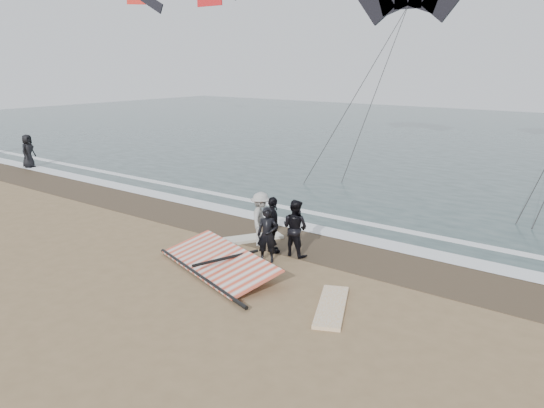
{
  "coord_description": "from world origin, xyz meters",
  "views": [
    {
      "loc": [
        7.98,
        -9.26,
        5.71
      ],
      "look_at": [
        -1.33,
        3.0,
        1.6
      ],
      "focal_mm": 35.0,
      "sensor_mm": 36.0,
      "label": 1
    }
  ],
  "objects_px": {
    "man_main": "(267,235)",
    "board_cream": "(247,239)",
    "sail_rig": "(220,262)",
    "board_white": "(332,307)"
  },
  "relations": [
    {
      "from": "man_main",
      "to": "sail_rig",
      "type": "height_order",
      "value": "man_main"
    },
    {
      "from": "board_white",
      "to": "board_cream",
      "type": "xyz_separation_m",
      "value": [
        -4.86,
        2.63,
        0.0
      ]
    },
    {
      "from": "board_white",
      "to": "sail_rig",
      "type": "height_order",
      "value": "sail_rig"
    },
    {
      "from": "man_main",
      "to": "board_white",
      "type": "bearing_deg",
      "value": -56.09
    },
    {
      "from": "board_white",
      "to": "sail_rig",
      "type": "distance_m",
      "value": 3.87
    },
    {
      "from": "man_main",
      "to": "board_white",
      "type": "relative_size",
      "value": 0.73
    },
    {
      "from": "man_main",
      "to": "board_cream",
      "type": "distance_m",
      "value": 2.18
    },
    {
      "from": "board_cream",
      "to": "sail_rig",
      "type": "relative_size",
      "value": 0.52
    },
    {
      "from": "board_white",
      "to": "sail_rig",
      "type": "xyz_separation_m",
      "value": [
        -3.86,
        0.26,
        0.15
      ]
    },
    {
      "from": "sail_rig",
      "to": "man_main",
      "type": "bearing_deg",
      "value": 60.62
    }
  ]
}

